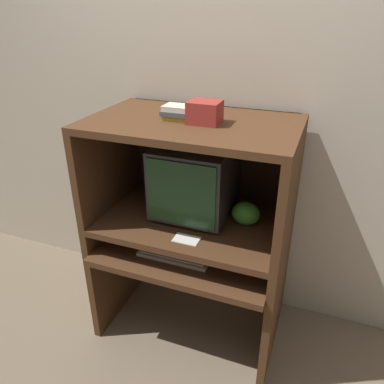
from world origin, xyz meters
TOP-DOWN VIEW (x-y plane):
  - ground_plane at (0.00, 0.00)m, footprint 12.00×12.00m
  - wall_back at (0.00, 0.72)m, footprint 6.00×0.06m
  - desk_base at (0.00, 0.28)m, footprint 1.05×0.70m
  - desk_monitor_shelf at (0.00, 0.33)m, footprint 1.05×0.66m
  - hutch_upper at (0.00, 0.36)m, footprint 1.05×0.66m
  - crt_monitor at (-0.01, 0.40)m, footprint 0.40×0.43m
  - keyboard at (-0.04, 0.16)m, footprint 0.39×0.14m
  - mouse at (0.20, 0.17)m, footprint 0.06×0.04m
  - snack_bag at (0.29, 0.38)m, footprint 0.15×0.11m
  - book_stack at (-0.07, 0.32)m, footprint 0.16×0.12m
  - paper_card at (0.05, 0.12)m, footprint 0.13×0.08m
  - storage_box at (0.07, 0.30)m, footprint 0.15×0.13m

SIDE VIEW (x-z plane):
  - ground_plane at x=0.00m, z-range 0.00..0.00m
  - desk_base at x=0.00m, z-range 0.09..0.70m
  - keyboard at x=-0.04m, z-range 0.61..0.64m
  - mouse at x=0.20m, z-range 0.61..0.64m
  - desk_monitor_shelf at x=0.00m, z-range 0.66..0.81m
  - paper_card at x=0.05m, z-range 0.77..0.77m
  - snack_bag at x=0.29m, z-range 0.77..0.90m
  - crt_monitor at x=-0.01m, z-range 0.78..1.18m
  - hutch_upper at x=0.00m, z-range 0.87..1.43m
  - wall_back at x=0.00m, z-range 0.00..2.60m
  - book_stack at x=-0.07m, z-range 1.32..1.39m
  - storage_box at x=0.07m, z-range 1.32..1.43m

